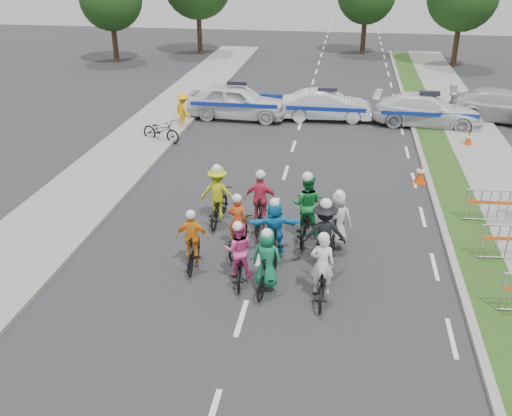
% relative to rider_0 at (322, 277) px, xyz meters
% --- Properties ---
extents(ground, '(90.00, 90.00, 0.00)m').
position_rel_rider_0_xyz_m(ground, '(-1.72, -1.09, -0.60)').
color(ground, '#28282B').
rests_on(ground, ground).
extents(curb_right, '(0.20, 60.00, 0.12)m').
position_rel_rider_0_xyz_m(curb_right, '(3.38, 3.91, -0.54)').
color(curb_right, gray).
rests_on(curb_right, ground).
extents(grass_strip, '(1.20, 60.00, 0.11)m').
position_rel_rider_0_xyz_m(grass_strip, '(4.08, 3.91, -0.54)').
color(grass_strip, '#254616').
rests_on(grass_strip, ground).
extents(sidewalk_left, '(3.00, 60.00, 0.13)m').
position_rel_rider_0_xyz_m(sidewalk_left, '(-8.22, 3.91, -0.53)').
color(sidewalk_left, gray).
rests_on(sidewalk_left, ground).
extents(rider_0, '(0.65, 1.78, 1.81)m').
position_rel_rider_0_xyz_m(rider_0, '(0.00, 0.00, 0.00)').
color(rider_0, black).
rests_on(rider_0, ground).
extents(rider_1, '(0.78, 1.69, 1.72)m').
position_rel_rider_0_xyz_m(rider_1, '(-1.32, 0.14, 0.08)').
color(rider_1, black).
rests_on(rider_1, ground).
extents(rider_2, '(0.82, 1.73, 1.69)m').
position_rel_rider_0_xyz_m(rider_2, '(-2.07, 0.45, 0.04)').
color(rider_2, black).
rests_on(rider_2, ground).
extents(rider_3, '(0.87, 1.62, 1.68)m').
position_rel_rider_0_xyz_m(rider_3, '(-3.35, 0.92, 0.05)').
color(rider_3, black).
rests_on(rider_3, ground).
extents(rider_4, '(1.22, 2.08, 2.04)m').
position_rel_rider_0_xyz_m(rider_4, '(-0.02, 1.36, 0.18)').
color(rider_4, black).
rests_on(rider_4, ground).
extents(rider_5, '(1.47, 1.74, 1.77)m').
position_rel_rider_0_xyz_m(rider_5, '(-1.35, 1.76, 0.15)').
color(rider_5, black).
rests_on(rider_5, ground).
extents(rider_6, '(0.74, 1.75, 1.73)m').
position_rel_rider_0_xyz_m(rider_6, '(-2.37, 1.97, -0.02)').
color(rider_6, black).
rests_on(rider_6, ground).
extents(rider_7, '(0.84, 1.78, 1.80)m').
position_rel_rider_0_xyz_m(rider_7, '(0.29, 2.49, 0.10)').
color(rider_7, black).
rests_on(rider_7, ground).
extents(rider_8, '(0.90, 2.05, 2.05)m').
position_rel_rider_0_xyz_m(rider_8, '(-0.61, 3.03, 0.15)').
color(rider_8, black).
rests_on(rider_8, ground).
extents(rider_9, '(0.96, 1.82, 1.91)m').
position_rel_rider_0_xyz_m(rider_9, '(-1.95, 3.32, 0.13)').
color(rider_9, black).
rests_on(rider_9, ground).
extents(rider_10, '(1.06, 1.87, 1.89)m').
position_rel_rider_0_xyz_m(rider_10, '(-3.28, 3.60, 0.13)').
color(rider_10, black).
rests_on(rider_10, ground).
extents(police_car_0, '(4.86, 2.14, 1.63)m').
position_rel_rider_0_xyz_m(police_car_0, '(-4.79, 14.61, 0.21)').
color(police_car_0, white).
rests_on(police_car_0, ground).
extents(police_car_1, '(4.31, 1.79, 1.39)m').
position_rel_rider_0_xyz_m(police_car_1, '(-0.59, 15.04, 0.09)').
color(police_car_1, white).
rests_on(police_car_1, ground).
extents(police_car_2, '(5.13, 2.61, 1.43)m').
position_rel_rider_0_xyz_m(police_car_2, '(4.00, 14.80, 0.11)').
color(police_car_2, white).
rests_on(police_car_2, ground).
extents(civilian_sedan, '(5.26, 2.76, 1.45)m').
position_rel_rider_0_xyz_m(civilian_sedan, '(7.62, 16.10, 0.13)').
color(civilian_sedan, '#BABABF').
rests_on(civilian_sedan, ground).
extents(marshal_hiviz, '(1.13, 1.09, 1.55)m').
position_rel_rider_0_xyz_m(marshal_hiviz, '(-6.96, 12.87, 0.17)').
color(marshal_hiviz, '#F1AA0C').
rests_on(marshal_hiviz, ground).
extents(barrier_2, '(2.02, 0.58, 1.12)m').
position_rel_rider_0_xyz_m(barrier_2, '(4.98, 4.73, -0.04)').
color(barrier_2, '#A5A8AD').
rests_on(barrier_2, ground).
extents(cone_0, '(0.40, 0.40, 0.70)m').
position_rel_rider_0_xyz_m(cone_0, '(3.04, 7.69, -0.26)').
color(cone_0, '#F24C0C').
rests_on(cone_0, ground).
extents(cone_1, '(0.40, 0.40, 0.70)m').
position_rel_rider_0_xyz_m(cone_1, '(5.38, 11.93, -0.26)').
color(cone_1, '#F24C0C').
rests_on(cone_1, ground).
extents(parked_bike, '(1.94, 1.22, 0.96)m').
position_rel_rider_0_xyz_m(parked_bike, '(-7.32, 10.67, -0.12)').
color(parked_bike, black).
rests_on(parked_bike, ground).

